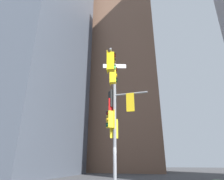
# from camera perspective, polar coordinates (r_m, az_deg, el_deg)

# --- Properties ---
(building_tower_left) EXTENTS (15.67, 15.67, 41.14)m
(building_tower_left) POSITION_cam_1_polar(r_m,az_deg,el_deg) (35.03, -23.56, 13.74)
(building_tower_left) COLOR #4C5460
(building_tower_left) RESTS_ON ground
(building_mid_block) EXTENTS (12.80, 12.80, 44.56)m
(building_mid_block) POSITION_cam_1_polar(r_m,az_deg,el_deg) (43.62, 4.67, 7.41)
(building_mid_block) COLOR brown
(building_mid_block) RESTS_ON ground
(signal_pole_assembly) EXTENTS (2.70, 3.46, 8.21)m
(signal_pole_assembly) POSITION_cam_1_polar(r_m,az_deg,el_deg) (11.31, 0.96, -4.24)
(signal_pole_assembly) COLOR gray
(signal_pole_assembly) RESTS_ON ground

